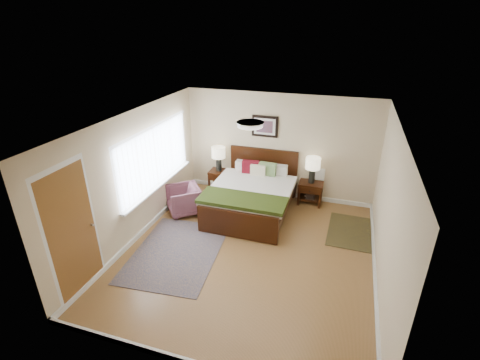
# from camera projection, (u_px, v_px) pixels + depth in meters

# --- Properties ---
(floor) EXTENTS (5.00, 5.00, 0.00)m
(floor) POSITION_uv_depth(u_px,v_px,m) (249.00, 252.00, 6.52)
(floor) COLOR brown
(floor) RESTS_ON ground
(back_wall) EXTENTS (4.50, 0.04, 2.50)m
(back_wall) POSITION_uv_depth(u_px,v_px,m) (279.00, 147.00, 8.16)
(back_wall) COLOR #C9B992
(back_wall) RESTS_ON ground
(front_wall) EXTENTS (4.50, 0.04, 2.50)m
(front_wall) POSITION_uv_depth(u_px,v_px,m) (186.00, 290.00, 3.83)
(front_wall) COLOR #C9B992
(front_wall) RESTS_ON ground
(left_wall) EXTENTS (0.04, 5.00, 2.50)m
(left_wall) POSITION_uv_depth(u_px,v_px,m) (136.00, 176.00, 6.61)
(left_wall) COLOR #C9B992
(left_wall) RESTS_ON ground
(right_wall) EXTENTS (0.04, 5.00, 2.50)m
(right_wall) POSITION_uv_depth(u_px,v_px,m) (389.00, 213.00, 5.38)
(right_wall) COLOR #C9B992
(right_wall) RESTS_ON ground
(ceiling) EXTENTS (4.50, 5.00, 0.02)m
(ceiling) POSITION_uv_depth(u_px,v_px,m) (250.00, 122.00, 5.47)
(ceiling) COLOR white
(ceiling) RESTS_ON back_wall
(window) EXTENTS (0.11, 2.72, 1.32)m
(window) POSITION_uv_depth(u_px,v_px,m) (157.00, 158.00, 7.15)
(window) COLOR silver
(window) RESTS_ON left_wall
(door) EXTENTS (0.06, 1.00, 2.18)m
(door) POSITION_uv_depth(u_px,v_px,m) (73.00, 234.00, 5.17)
(door) COLOR silver
(door) RESTS_ON ground
(ceil_fixture) EXTENTS (0.44, 0.44, 0.08)m
(ceil_fixture) POSITION_uv_depth(u_px,v_px,m) (250.00, 124.00, 5.48)
(ceil_fixture) COLOR white
(ceil_fixture) RESTS_ON ceiling
(bed) EXTENTS (1.77, 2.15, 1.16)m
(bed) POSITION_uv_depth(u_px,v_px,m) (252.00, 191.00, 7.64)
(bed) COLOR black
(bed) RESTS_ON ground
(wall_art) EXTENTS (0.62, 0.05, 0.50)m
(wall_art) POSITION_uv_depth(u_px,v_px,m) (265.00, 126.00, 8.03)
(wall_art) COLOR black
(wall_art) RESTS_ON back_wall
(nightstand_left) EXTENTS (0.46, 0.41, 0.55)m
(nightstand_left) POSITION_uv_depth(u_px,v_px,m) (219.00, 175.00, 8.68)
(nightstand_left) COLOR black
(nightstand_left) RESTS_ON ground
(nightstand_right) EXTENTS (0.55, 0.41, 0.54)m
(nightstand_right) POSITION_uv_depth(u_px,v_px,m) (310.00, 191.00, 8.10)
(nightstand_right) COLOR black
(nightstand_right) RESTS_ON ground
(lamp_left) EXTENTS (0.33, 0.33, 0.61)m
(lamp_left) POSITION_uv_depth(u_px,v_px,m) (219.00, 155.00, 8.47)
(lamp_left) COLOR black
(lamp_left) RESTS_ON nightstand_left
(lamp_right) EXTENTS (0.33, 0.33, 0.61)m
(lamp_right) POSITION_uv_depth(u_px,v_px,m) (313.00, 166.00, 7.84)
(lamp_right) COLOR black
(lamp_right) RESTS_ON nightstand_right
(armchair) EXTENTS (0.96, 0.96, 0.63)m
(armchair) POSITION_uv_depth(u_px,v_px,m) (184.00, 200.00, 7.73)
(armchair) COLOR brown
(armchair) RESTS_ON ground
(rug_persian) EXTENTS (1.72, 2.29, 0.01)m
(rug_persian) POSITION_uv_depth(u_px,v_px,m) (177.00, 252.00, 6.51)
(rug_persian) COLOR #0D1C45
(rug_persian) RESTS_ON ground
(rug_navy) EXTENTS (0.91, 1.33, 0.01)m
(rug_navy) POSITION_uv_depth(u_px,v_px,m) (350.00, 231.00, 7.15)
(rug_navy) COLOR black
(rug_navy) RESTS_ON ground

